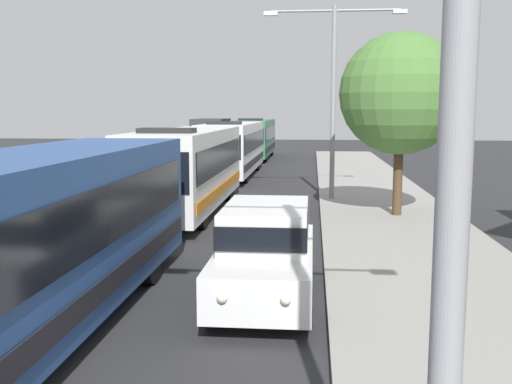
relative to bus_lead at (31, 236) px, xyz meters
name	(u,v)px	position (x,y,z in m)	size (l,w,h in m)	color
bus_lead	(31,236)	(0.00, 0.00, 0.00)	(2.58, 11.33, 3.21)	#284C8C
bus_second_in_line	(188,167)	(0.00, 12.50, 0.00)	(2.58, 10.66, 3.21)	silver
bus_middle	(233,147)	(0.00, 25.10, 0.00)	(2.58, 11.63, 3.21)	silver
bus_fourth_in_line	(255,137)	(0.00, 38.05, 0.00)	(2.58, 11.06, 3.21)	#33724C
white_suv	(266,249)	(3.70, 2.27, -0.66)	(1.86, 4.83, 1.90)	white
box_truck_oncoming	(210,138)	(-3.30, 36.12, 0.01)	(2.35, 7.22, 3.15)	black
streetlamp_mid	(334,81)	(5.40, 15.48, 3.24)	(5.67, 0.28, 7.76)	gray
roadside_tree	(400,94)	(7.54, 11.66, 2.63)	(4.15, 4.15, 6.25)	#4C3823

